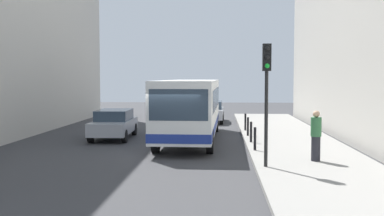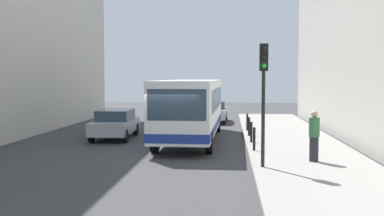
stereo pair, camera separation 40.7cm
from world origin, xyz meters
name	(u,v)px [view 2 (the right image)]	position (x,y,z in m)	size (l,w,h in m)	color
ground_plane	(168,156)	(0.00, 0.00, 0.00)	(80.00, 80.00, 0.00)	#38383A
sidewalk	(305,156)	(5.40, 0.00, 0.07)	(4.40, 40.00, 0.15)	gray
bus	(192,106)	(0.56, 4.65, 1.73)	(2.76, 11.07, 3.00)	white
car_beside_bus	(115,123)	(-3.42, 5.06, 0.78)	(1.95, 4.45, 1.48)	#A5A8AD
car_behind_bus	(213,111)	(1.33, 14.19, 0.78)	(1.94, 4.44, 1.48)	#A5A8AD
traffic_light	(264,81)	(3.55, -2.86, 3.01)	(0.28, 0.33, 4.10)	black
bollard_near	(254,139)	(3.45, 0.67, 0.62)	(0.11, 0.11, 0.95)	black
bollard_mid	(251,132)	(3.45, 3.08, 0.62)	(0.11, 0.11, 0.95)	black
bollard_far	(249,127)	(3.45, 5.49, 0.62)	(0.11, 0.11, 0.95)	black
bollard_farthest	(247,122)	(3.45, 7.91, 0.62)	(0.11, 0.11, 0.95)	black
pedestrian_near_signal	(314,136)	(5.44, -1.66, 1.06)	(0.38, 0.38, 1.81)	#26262D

